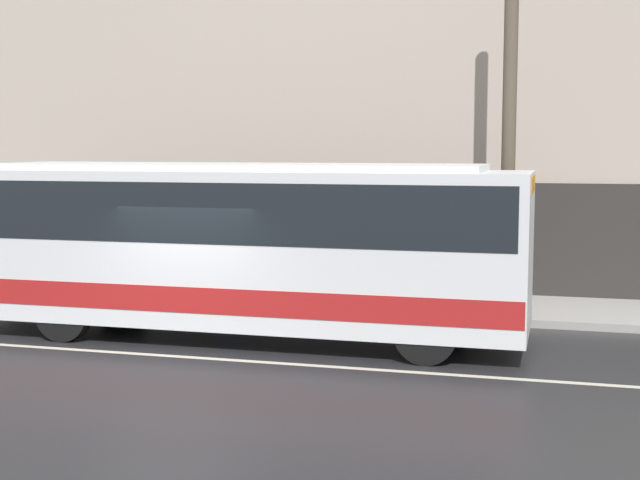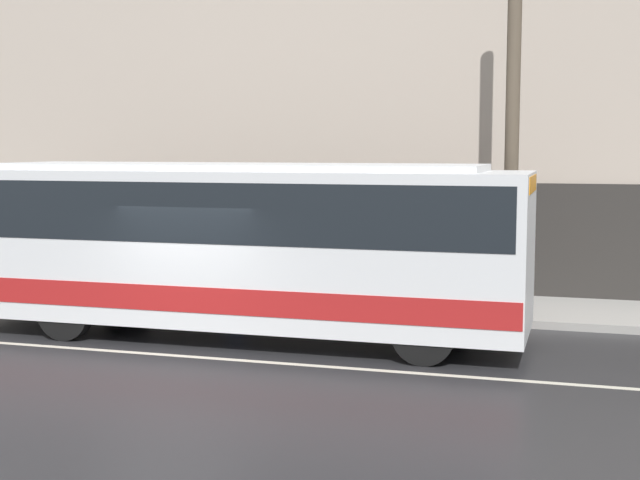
# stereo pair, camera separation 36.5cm
# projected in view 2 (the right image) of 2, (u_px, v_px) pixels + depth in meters

# --- Properties ---
(ground_plane) EXTENTS (60.00, 60.00, 0.00)m
(ground_plane) POSITION_uv_depth(u_px,v_px,m) (175.00, 356.00, 15.09)
(ground_plane) COLOR #262628
(sidewalk) EXTENTS (60.00, 3.05, 0.16)m
(sidewalk) POSITION_uv_depth(u_px,v_px,m) (281.00, 298.00, 20.35)
(sidewalk) COLOR #A09E99
(sidewalk) RESTS_ON ground_plane
(building_facade) EXTENTS (60.00, 0.35, 10.85)m
(building_facade) POSITION_uv_depth(u_px,v_px,m) (303.00, 75.00, 21.40)
(building_facade) COLOR #B7A899
(building_facade) RESTS_ON ground_plane
(lane_stripe) EXTENTS (54.00, 0.14, 0.01)m
(lane_stripe) POSITION_uv_depth(u_px,v_px,m) (175.00, 355.00, 15.09)
(lane_stripe) COLOR beige
(lane_stripe) RESTS_ON ground_plane
(transit_bus) EXTENTS (10.64, 2.60, 3.22)m
(transit_bus) POSITION_uv_depth(u_px,v_px,m) (236.00, 240.00, 16.41)
(transit_bus) COLOR white
(transit_bus) RESTS_ON ground_plane
(utility_pole_near) EXTENTS (0.28, 0.28, 7.96)m
(utility_pole_near) POSITION_uv_depth(u_px,v_px,m) (512.00, 116.00, 17.63)
(utility_pole_near) COLOR brown
(utility_pole_near) RESTS_ON sidewalk
(pedestrian_waiting) EXTENTS (0.36, 0.36, 1.74)m
(pedestrian_waiting) POSITION_uv_depth(u_px,v_px,m) (235.00, 252.00, 21.59)
(pedestrian_waiting) COLOR navy
(pedestrian_waiting) RESTS_ON sidewalk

